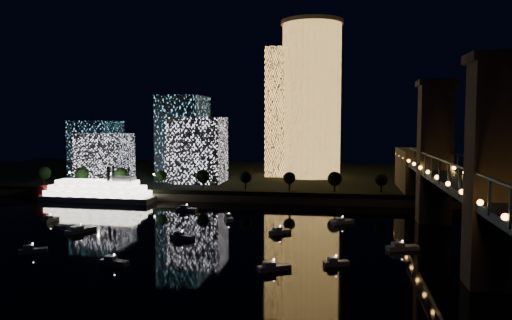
# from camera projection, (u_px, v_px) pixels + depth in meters

# --- Properties ---
(ground) EXTENTS (520.00, 520.00, 0.00)m
(ground) POSITION_uv_depth(u_px,v_px,m) (221.00, 250.00, 138.56)
(ground) COLOR black
(ground) RESTS_ON ground
(far_bank) EXTENTS (420.00, 160.00, 5.00)m
(far_bank) POSITION_uv_depth(u_px,v_px,m) (285.00, 177.00, 295.63)
(far_bank) COLOR black
(far_bank) RESTS_ON ground
(seawall) EXTENTS (420.00, 6.00, 3.00)m
(seawall) POSITION_uv_depth(u_px,v_px,m) (265.00, 199.00, 219.04)
(seawall) COLOR #6B5E4C
(seawall) RESTS_ON ground
(tower_cylindrical) EXTENTS (34.00, 34.00, 85.22)m
(tower_cylindrical) POSITION_uv_depth(u_px,v_px,m) (311.00, 99.00, 274.35)
(tower_cylindrical) COLOR #FFB451
(tower_cylindrical) RESTS_ON far_bank
(tower_rectangular) EXTENTS (22.40, 22.40, 71.28)m
(tower_rectangular) POSITION_uv_depth(u_px,v_px,m) (287.00, 113.00, 281.46)
(tower_rectangular) COLOR #FFB451
(tower_rectangular) RESTS_ON far_bank
(midrise_blocks) EXTENTS (85.95, 36.15, 43.96)m
(midrise_blocks) POSITION_uv_depth(u_px,v_px,m) (154.00, 146.00, 262.41)
(midrise_blocks) COLOR silver
(midrise_blocks) RESTS_ON far_bank
(truss_bridge) EXTENTS (13.00, 266.00, 50.00)m
(truss_bridge) POSITION_uv_depth(u_px,v_px,m) (467.00, 196.00, 130.09)
(truss_bridge) COLOR navy
(truss_bridge) RESTS_ON ground
(riverboat) EXTENTS (55.43, 13.06, 16.61)m
(riverboat) POSITION_uv_depth(u_px,v_px,m) (93.00, 192.00, 222.20)
(riverboat) COLOR silver
(riverboat) RESTS_ON ground
(motorboats) EXTENTS (125.26, 78.99, 2.78)m
(motorboats) POSITION_uv_depth(u_px,v_px,m) (209.00, 234.00, 154.89)
(motorboats) COLOR silver
(motorboats) RESTS_ON ground
(esplanade_trees) EXTENTS (166.04, 6.85, 8.93)m
(esplanade_trees) POSITION_uv_depth(u_px,v_px,m) (187.00, 176.00, 230.53)
(esplanade_trees) COLOR black
(esplanade_trees) RESTS_ON far_bank
(street_lamps) EXTENTS (132.70, 0.70, 5.65)m
(street_lamps) POSITION_uv_depth(u_px,v_px,m) (198.00, 178.00, 235.94)
(street_lamps) COLOR black
(street_lamps) RESTS_ON far_bank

